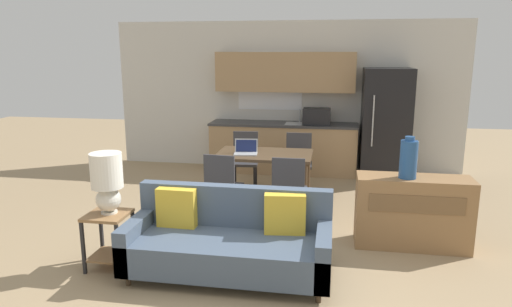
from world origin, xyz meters
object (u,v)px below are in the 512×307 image
Objects in this scene: side_table at (109,232)px; dining_chair_near_right at (289,188)px; table_lamp at (107,180)px; dining_chair_far_right at (298,159)px; vase at (408,159)px; couch at (230,242)px; credenza at (412,212)px; refrigerator at (385,124)px; dining_chair_far_left at (245,158)px; laptop at (246,150)px; dining_table at (264,158)px; dining_chair_near_left at (222,184)px.

dining_chair_near_right is at bearing 40.87° from side_table.
table_lamp is 3.43m from dining_chair_far_right.
vase is 1.50m from dining_chair_near_right.
dining_chair_near_right is at bearing 71.93° from couch.
credenza reaches higher than side_table.
side_table is (-3.08, -4.03, -0.56)m from refrigerator.
credenza is at bearing 27.44° from couch.
vase is 2.45m from dining_chair_far_right.
table_lamp is at bearing 57.74° from side_table.
laptop is at bearing -83.22° from dining_chair_far_left.
vase reaches higher than credenza.
dining_chair_near_right is 1.01m from laptop.
credenza reaches higher than dining_table.
refrigerator is 2.97m from dining_chair_near_right.
refrigerator is 2.09× the size of dining_chair_far_right.
couch reaches higher than side_table.
laptop is (-0.67, -0.86, 0.31)m from dining_chair_far_right.
refrigerator is 3.29× the size of side_table.
dining_chair_far_right is at bearing 81.34° from couch.
dining_chair_far_right is 1.13m from laptop.
dining_chair_far_left is at bearing 98.07° from couch.
table_lamp reaches higher than dining_table.
refrigerator is 2.60m from dining_table.
dining_chair_far_left is (-2.19, 1.97, -0.52)m from vase.
refrigerator is 2.82m from laptop.
vase is at bearing -35.66° from laptop.
refrigerator is at bearing 64.90° from couch.
dining_table is 0.91m from dining_chair_far_right.
dining_table is 2.55m from side_table.
dining_chair_near_left is (-2.28, 0.41, 0.09)m from credenza.
dining_chair_far_right is (-1.43, 1.94, 0.09)m from credenza.
side_table is 2.22m from dining_chair_near_right.
dining_chair_far_left reaches higher than couch.
table_lamp is 3.10m from dining_chair_far_left.
dining_table is 1.48× the size of dining_chair_far_right.
table_lamp is 0.50× the size of credenza.
dining_chair_near_left is (0.82, 1.47, 0.12)m from side_table.
laptop is (-2.08, -1.90, -0.14)m from refrigerator.
side_table is at bearing -176.16° from couch.
refrigerator is 0.96× the size of couch.
refrigerator is 1.80m from dining_chair_far_right.
dining_chair_near_right is 1.75m from dining_chair_far_left.
table_lamp is at bearing -121.37° from laptop.
dining_table is 0.87m from dining_chair_near_left.
dining_chair_far_right is at bearing 61.81° from dining_table.
credenza is at bearing -56.47° from dining_chair_far_right.
side_table is at bearing -119.58° from dining_table.
side_table is 3.43m from dining_chair_far_right.
dining_chair_near_left is at bearing 169.70° from credenza.
table_lamp reaches higher than credenza.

